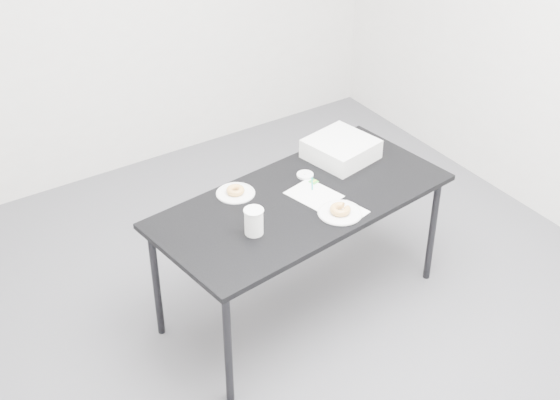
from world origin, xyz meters
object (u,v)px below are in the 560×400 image
table (301,207)px  plate_far (236,193)px  donut_far (235,190)px  coffee_cup (254,221)px  scorecard (314,195)px  bakery_box (341,149)px  pen (312,183)px  donut_near (340,209)px  plate_near (340,213)px

table → plate_far: size_ratio=8.11×
donut_far → coffee_cup: (-0.10, -0.35, 0.05)m
scorecard → plate_far: (-0.33, 0.23, 0.00)m
plate_far → donut_far: donut_far is taller
bakery_box → scorecard: bearing=-157.5°
pen → coffee_cup: coffee_cup is taller
scorecard → pen: 0.10m
scorecard → donut_near: size_ratio=2.40×
scorecard → donut_near: 0.21m
plate_far → donut_far: 0.02m
donut_far → plate_far: bearing=0.0°
coffee_cup → plate_far: bearing=74.0°
scorecard → coffee_cup: coffee_cup is taller
pen → donut_far: 0.41m
plate_near → plate_far: size_ratio=1.11×
plate_far → bakery_box: bearing=-0.4°
donut_near → coffee_cup: coffee_cup is taller
donut_far → bakery_box: 0.68m
pen → coffee_cup: size_ratio=0.86×
pen → plate_far: size_ratio=0.58×
donut_near → scorecard: bearing=92.8°
plate_far → scorecard: bearing=-34.6°
table → coffee_cup: 0.40m
donut_near → plate_far: donut_near is taller
plate_near → donut_near: donut_near is taller
scorecard → coffee_cup: bearing=-178.4°
scorecard → donut_far: size_ratio=2.67×
donut_near → pen: bearing=82.5°
table → pen: size_ratio=13.91×
plate_near → donut_far: size_ratio=2.37×
pen → donut_far: (-0.38, 0.14, 0.02)m
donut_far → donut_near: bearing=-52.1°
pen → plate_far: 0.41m
coffee_cup → table: bearing=18.5°
donut_far → coffee_cup: bearing=-106.0°
table → scorecard: scorecard is taller
pen → donut_near: size_ratio=1.11×
table → plate_far: bearing=132.4°
scorecard → table: bearing=162.0°
table → donut_near: bearing=-76.1°
scorecard → bakery_box: 0.41m
plate_near → scorecard: bearing=92.8°
pen → table: bearing=157.2°
table → donut_near: size_ratio=15.51×
scorecard → donut_far: donut_far is taller
donut_far → bakery_box: bakery_box is taller
plate_near → pen: bearing=82.5°
plate_near → donut_far: 0.56m
coffee_cup → pen: bearing=22.6°
donut_far → bakery_box: (0.68, -0.00, 0.03)m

